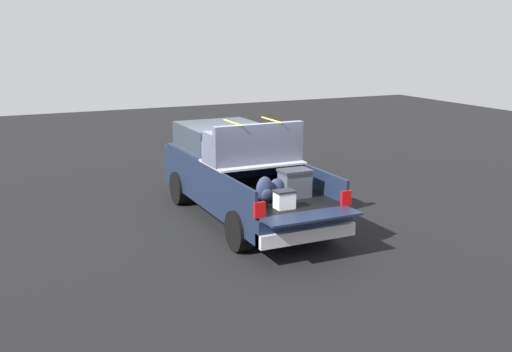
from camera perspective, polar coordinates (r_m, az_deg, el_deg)
name	(u,v)px	position (r m, az deg, el deg)	size (l,w,h in m)	color
ground_plane	(244,219)	(13.34, -1.10, -4.05)	(40.00, 40.00, 0.00)	black
pickup_truck	(237,172)	(13.41, -1.77, 0.34)	(6.05, 2.06, 2.23)	#162138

